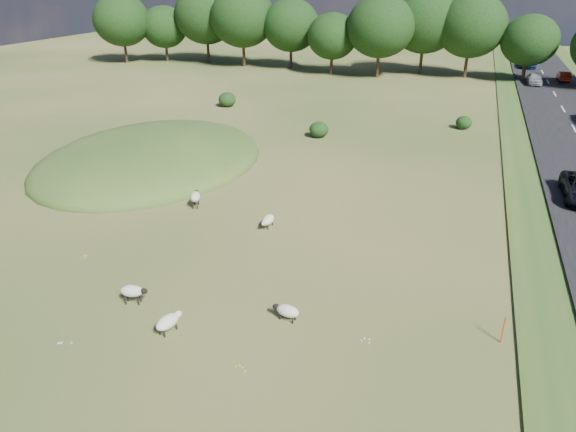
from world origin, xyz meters
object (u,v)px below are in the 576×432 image
Objects in this scene: car_2 at (544,49)px; marker_post at (503,330)px; sheep_4 at (195,197)px; car_0 at (528,63)px; sheep_1 at (133,291)px; car_4 at (535,78)px; sheep_2 at (268,220)px; car_6 at (564,76)px; sheep_0 at (287,311)px; sheep_3 at (168,322)px.

marker_post is at bearing 84.20° from car_2.
marker_post reaches higher than sheep_4.
marker_post is 0.25× the size of car_0.
sheep_1 is 61.64m from car_4.
car_6 is at bearing 162.41° from sheep_2.
sheep_0 is 4.82m from sheep_3.
sheep_2 is at bearing -55.98° from sheep_0.
sheep_0 is at bearing -170.50° from marker_post.
sheep_0 is 0.98× the size of sheep_1.
car_0 reaches higher than car_6.
sheep_3 is at bearing -177.82° from sheep_4.
car_6 is at bearing 55.39° from sheep_1.
sheep_1 is at bearing 16.77° from sheep_0.
sheep_0 is 0.33× the size of car_6.
sheep_0 is at bearing 30.87° from sheep_2.
sheep_0 is 12.84m from sheep_4.
marker_post is 8.52m from sheep_0.
car_4 reaches higher than sheep_4.
sheep_0 is 63.06m from car_6.
car_6 is at bearing 42.77° from car_4.
car_4 is (20.19, 58.24, 0.36)m from sheep_1.
car_6 is (26.45, 51.66, 0.20)m from sheep_4.
car_6 reaches higher than sheep_1.
sheep_1 is at bearing -170.55° from marker_post.
car_2 is 31.98m from car_4.
car_6 is (17.28, 60.65, 0.43)m from sheep_0.
sheep_4 reaches higher than sheep_0.
sheep_4 reaches higher than sheep_2.
car_2 is at bearing -93.62° from sheep_0.
sheep_4 is 0.26× the size of car_2.
car_0 is at bearing 90.00° from car_4.
car_6 reaches higher than sheep_4.
sheep_4 is (-4.95, 11.30, 0.19)m from sheep_3.
car_2 reaches higher than car_4.
sheep_3 is 0.33× the size of car_4.
car_2 is 28.24m from car_6.
car_4 is at bearing -95.89° from sheep_0.
sheep_2 is 83.84m from car_2.
sheep_1 is (-15.10, -2.51, 0.01)m from marker_post.
car_4 is at bearing -90.00° from car_0.
car_0 is at bearing -93.38° from sheep_0.
marker_post is 0.32× the size of car_6.
car_2 reaches higher than sheep_2.
sheep_0 is 6.80m from sheep_1.
car_2 reaches higher than car_6.
marker_post is at bearing -134.80° from sheep_4.
car_2 is (3.80, 17.96, 0.09)m from car_0.
sheep_3 is 75.35m from car_0.
car_6 is (3.80, 3.51, -0.10)m from car_4.
sheep_0 is at bearing -4.00° from sheep_1.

